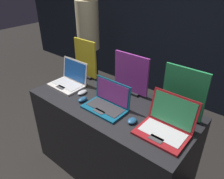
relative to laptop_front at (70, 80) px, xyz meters
name	(u,v)px	position (x,y,z in m)	size (l,w,h in m)	color
wall_back	(198,16)	(0.58, 1.89, 0.45)	(8.00, 0.05, 2.80)	black
display_counter	(112,139)	(0.58, 0.01, -0.50)	(1.61, 0.73, 0.89)	black
laptop_front	(70,80)	(0.00, 0.00, 0.00)	(0.36, 0.29, 0.26)	silver
mouse_front	(82,92)	(0.24, -0.05, -0.04)	(0.07, 0.11, 0.03)	#B2B2B7
promo_stand_front	(86,60)	(0.00, 0.25, 0.15)	(0.31, 0.07, 0.44)	black
laptop_middle	(107,102)	(0.60, -0.07, 0.00)	(0.38, 0.25, 0.24)	#0F5170
mouse_middle	(83,99)	(0.34, -0.14, -0.04)	(0.06, 0.10, 0.04)	navy
promo_stand_middle	(131,75)	(0.60, 0.28, 0.14)	(0.38, 0.07, 0.41)	black
laptop_back	(166,125)	(1.16, -0.03, 0.00)	(0.38, 0.33, 0.27)	maroon
mouse_back	(132,121)	(0.90, -0.10, -0.04)	(0.07, 0.09, 0.04)	navy
promo_stand_back	(183,95)	(1.16, 0.23, 0.15)	(0.36, 0.07, 0.45)	black
person_bystander	(89,44)	(-0.74, 1.02, -0.01)	(0.34, 0.34, 1.80)	#282833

